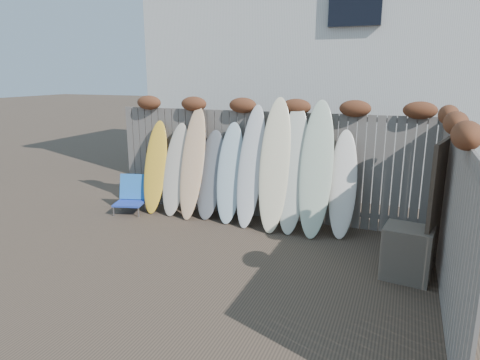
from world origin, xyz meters
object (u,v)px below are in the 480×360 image
(surfboard_0, at_px, (155,167))
(beach_chair, at_px, (131,195))
(lattice_panel, at_px, (438,206))
(wooden_crate, at_px, (407,253))

(surfboard_0, bearing_deg, beach_chair, -155.45)
(lattice_panel, bearing_deg, wooden_crate, -116.06)
(wooden_crate, height_order, surfboard_0, surfboard_0)
(beach_chair, height_order, surfboard_0, surfboard_0)
(beach_chair, bearing_deg, surfboard_0, 29.01)
(beach_chair, distance_m, lattice_panel, 5.52)
(surfboard_0, bearing_deg, wooden_crate, -20.06)
(wooden_crate, bearing_deg, beach_chair, 168.21)
(beach_chair, height_order, lattice_panel, lattice_panel)
(beach_chair, xyz_separation_m, wooden_crate, (5.10, -1.07, 0.02))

